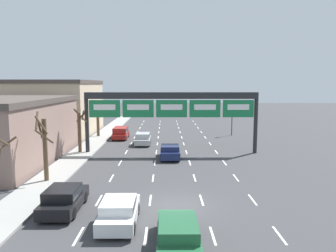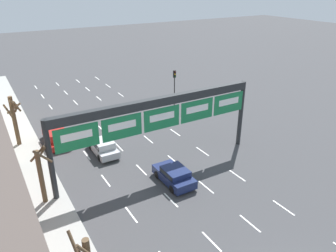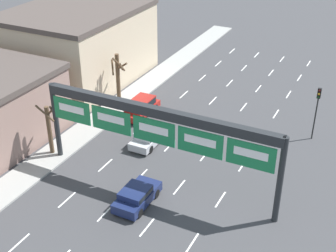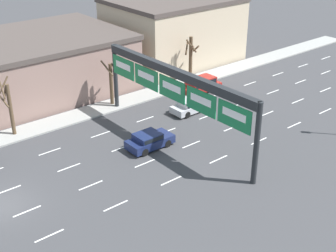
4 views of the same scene
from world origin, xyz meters
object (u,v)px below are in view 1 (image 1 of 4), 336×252
car_silver (143,138)px  suv_red (121,132)px  sign_gantry (172,103)px  traffic_light_near_gantry (232,112)px  car_white (119,211)px  tree_bare_second (98,116)px  tree_bare_third (80,129)px  car_black (64,198)px  car_green (178,234)px  car_navy (170,151)px  tree_bare_closest (44,145)px

car_silver → suv_red: bearing=126.5°
sign_gantry → traffic_light_near_gantry: (9.02, 12.30, -1.93)m
sign_gantry → car_white: size_ratio=4.30×
sign_gantry → car_silver: sign_gantry is taller
car_silver → traffic_light_near_gantry: bearing=30.4°
tree_bare_second → tree_bare_third: tree_bare_second is taller
traffic_light_near_gantry → tree_bare_third: (-18.84, -12.27, -0.86)m
car_silver → car_black: bearing=-98.6°
car_green → tree_bare_second: size_ratio=0.96×
car_navy → car_silver: size_ratio=0.97×
car_green → traffic_light_near_gantry: 34.45m
car_green → car_white: size_ratio=1.12×
car_white → tree_bare_closest: 10.21m
suv_red → traffic_light_near_gantry: 16.22m
sign_gantry → suv_red: 12.50m
traffic_light_near_gantry → car_silver: bearing=-149.6°
car_black → tree_bare_closest: 6.76m
tree_bare_closest → tree_bare_third: bearing=90.5°
sign_gantry → tree_bare_closest: size_ratio=3.53×
car_navy → tree_bare_second: tree_bare_second is taller
car_navy → tree_bare_closest: bearing=-140.1°
sign_gantry → car_silver: 7.63m
tree_bare_closest → tree_bare_third: size_ratio=1.11×
car_green → car_black: size_ratio=1.10×
car_navy → car_silver: bearing=113.0°
sign_gantry → car_white: bearing=-99.9°
suv_red → sign_gantry: bearing=-54.6°
car_silver → traffic_light_near_gantry: 14.67m
car_navy → car_silver: car_silver is taller
suv_red → car_silver: bearing=-53.5°
car_black → suv_red: size_ratio=0.96×
car_navy → car_silver: 8.26m
sign_gantry → car_white: sign_gantry is taller
suv_red → traffic_light_near_gantry: traffic_light_near_gantry is taller
tree_bare_third → car_white: bearing=-69.7°
sign_gantry → suv_red: (-6.75, 9.51, -4.50)m
tree_bare_closest → suv_red: bearing=81.6°
car_black → suv_red: bearing=90.3°
tree_bare_closest → tree_bare_second: bearing=90.9°
car_black → tree_bare_second: bearing=97.2°
car_navy → tree_bare_closest: size_ratio=0.77×
traffic_light_near_gantry → tree_bare_third: 22.50m
tree_bare_closest → tree_bare_second: (-0.34, 21.51, 0.12)m
car_black → car_white: size_ratio=1.02×
tree_bare_closest → car_white: bearing=-48.7°
car_silver → car_white: bearing=-89.3°
sign_gantry → car_black: (-6.63, -16.19, -4.61)m
car_black → car_silver: (3.21, 21.21, -0.00)m
car_black → tree_bare_second: 27.46m
car_navy → tree_bare_second: 16.91m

